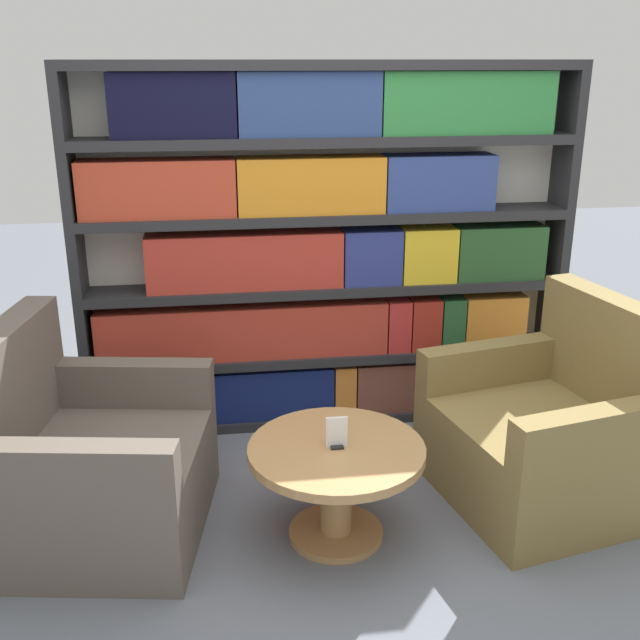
{
  "coord_description": "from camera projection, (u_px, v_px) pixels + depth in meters",
  "views": [
    {
      "loc": [
        -0.57,
        -2.53,
        1.95
      ],
      "look_at": [
        -0.13,
        0.66,
        0.81
      ],
      "focal_mm": 42.0,
      "sensor_mm": 36.0,
      "label": 1
    }
  ],
  "objects": [
    {
      "name": "ground_plane",
      "position": [
        372.0,
        557.0,
        3.08
      ],
      "size": [
        14.0,
        14.0,
        0.0
      ],
      "primitive_type": "plane",
      "color": "slate"
    },
    {
      "name": "bookshelf",
      "position": [
        325.0,
        252.0,
        3.99
      ],
      "size": [
        2.61,
        0.3,
        1.94
      ],
      "color": "silver",
      "rests_on": "ground_plane"
    },
    {
      "name": "armchair_left",
      "position": [
        90.0,
        467.0,
        3.17
      ],
      "size": [
        0.98,
        1.02,
        0.92
      ],
      "rotation": [
        0.0,
        0.0,
        1.41
      ],
      "color": "brown",
      "rests_on": "ground_plane"
    },
    {
      "name": "armchair_right",
      "position": [
        549.0,
        435.0,
        3.44
      ],
      "size": [
        1.01,
        1.05,
        0.92
      ],
      "rotation": [
        0.0,
        0.0,
        -1.36
      ],
      "color": "olive",
      "rests_on": "ground_plane"
    },
    {
      "name": "coffee_table",
      "position": [
        336.0,
        472.0,
        3.12
      ],
      "size": [
        0.74,
        0.74,
        0.43
      ],
      "color": "#AD7F4C",
      "rests_on": "ground_plane"
    },
    {
      "name": "table_sign",
      "position": [
        337.0,
        434.0,
        3.06
      ],
      "size": [
        0.09,
        0.06,
        0.13
      ],
      "color": "black",
      "rests_on": "coffee_table"
    }
  ]
}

